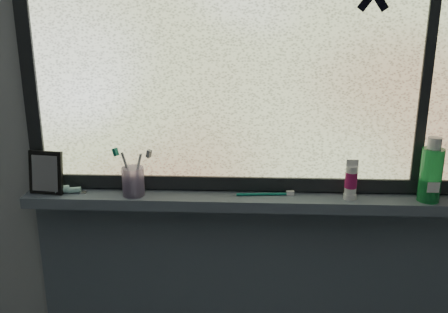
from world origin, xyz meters
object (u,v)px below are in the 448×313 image
cream_tube (351,178)px  vanity_mirror (46,172)px  toothbrush_cup (133,181)px  mouthwash_bottle (431,170)px

cream_tube → vanity_mirror: bearing=179.7°
toothbrush_cup → cream_tube: cream_tube is taller
vanity_mirror → toothbrush_cup: (0.32, -0.01, -0.03)m
vanity_mirror → toothbrush_cup: vanity_mirror is taller
vanity_mirror → cream_tube: (1.09, -0.01, -0.00)m
cream_tube → toothbrush_cup: bearing=-179.9°
toothbrush_cup → cream_tube: bearing=0.1°
toothbrush_cup → mouthwash_bottle: bearing=-0.2°
vanity_mirror → toothbrush_cup: size_ratio=1.51×
vanity_mirror → mouthwash_bottle: bearing=7.2°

